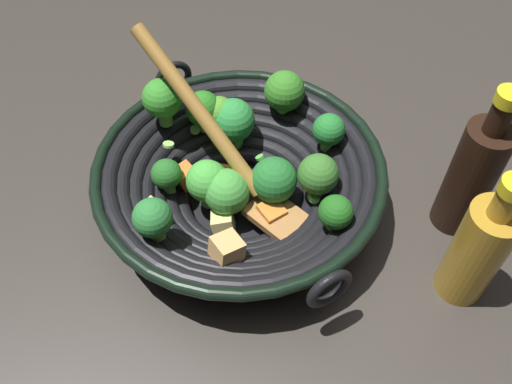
{
  "coord_description": "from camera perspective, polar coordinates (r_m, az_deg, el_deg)",
  "views": [
    {
      "loc": [
        0.42,
        -0.08,
        0.56
      ],
      "look_at": [
        0.0,
        0.02,
        0.03
      ],
      "focal_mm": 38.04,
      "sensor_mm": 36.0,
      "label": 1
    }
  ],
  "objects": [
    {
      "name": "wok",
      "position": [
        0.66,
        -1.76,
        1.68
      ],
      "size": [
        0.39,
        0.35,
        0.2
      ],
      "color": "black",
      "rests_on": "ground"
    },
    {
      "name": "cooking_oil_bottle",
      "position": [
        0.62,
        22.32,
        -5.63
      ],
      "size": [
        0.06,
        0.06,
        0.19
      ],
      "color": "#AD7F23",
      "rests_on": "ground"
    },
    {
      "name": "soy_sauce_bottle",
      "position": [
        0.68,
        21.79,
        1.69
      ],
      "size": [
        0.05,
        0.05,
        0.21
      ],
      "color": "black",
      "rests_on": "ground"
    },
    {
      "name": "ground_plane",
      "position": [
        0.71,
        -1.62,
        -1.5
      ],
      "size": [
        4.0,
        4.0,
        0.0
      ],
      "primitive_type": "plane",
      "color": "#332D28"
    }
  ]
}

